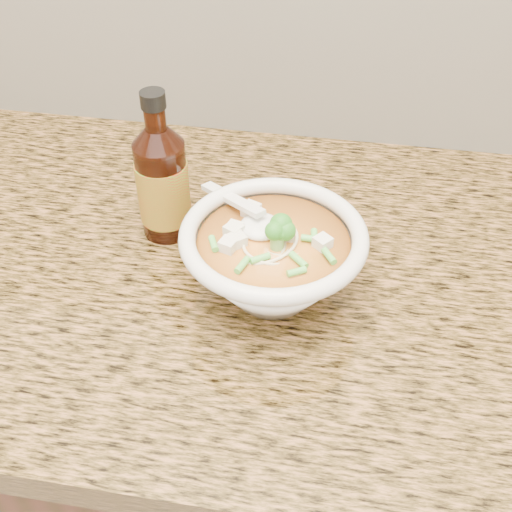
# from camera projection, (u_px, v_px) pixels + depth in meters

# --- Properties ---
(cabinet) EXTENTS (4.00, 0.65, 0.86)m
(cabinet) POSITION_uv_depth(u_px,v_px,m) (248.00, 453.00, 1.14)
(cabinet) COLOR #321F0F
(cabinet) RESTS_ON ground
(counter_slab) EXTENTS (4.00, 0.68, 0.04)m
(counter_slab) POSITION_uv_depth(u_px,v_px,m) (245.00, 267.00, 0.84)
(counter_slab) COLOR #905C35
(counter_slab) RESTS_ON cabinet
(soup_bowl) EXTENTS (0.21, 0.21, 0.12)m
(soup_bowl) POSITION_uv_depth(u_px,v_px,m) (273.00, 261.00, 0.74)
(soup_bowl) COLOR silver
(soup_bowl) RESTS_ON counter_slab
(hot_sauce_bottle) EXTENTS (0.08, 0.08, 0.20)m
(hot_sauce_bottle) POSITION_uv_depth(u_px,v_px,m) (163.00, 183.00, 0.81)
(hot_sauce_bottle) COLOR black
(hot_sauce_bottle) RESTS_ON counter_slab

